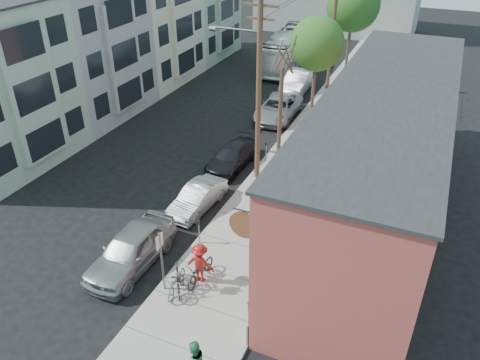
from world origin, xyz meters
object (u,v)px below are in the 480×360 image
at_px(car_1, 198,198).
at_px(car_4, 298,82).
at_px(car_0, 131,249).
at_px(patio_chair_a, 257,298).
at_px(patio_chair_b, 255,301).
at_px(parked_bike_a, 178,279).
at_px(bus, 288,49).
at_px(tree_leafy_mid, 317,44).
at_px(cyclist, 200,263).
at_px(sign_post, 161,256).
at_px(tree_bare, 280,115).
at_px(parking_meter_near, 199,228).
at_px(patron_grey, 289,236).
at_px(tree_leafy_far, 353,5).
at_px(car_2, 232,157).
at_px(parked_bike_b, 177,282).
at_px(car_3, 278,108).
at_px(utility_pole_near, 258,87).
at_px(parking_meter_far, 266,148).

bearing_deg(car_1, car_4, 96.40).
xyz_separation_m(car_0, car_4, (0.06, 23.04, -0.01)).
xyz_separation_m(patio_chair_a, patio_chair_b, (-0.02, -0.16, 0.00)).
bearing_deg(parked_bike_a, car_4, 63.34).
bearing_deg(bus, tree_leafy_mid, -68.13).
xyz_separation_m(tree_leafy_mid, cyclist, (0.65, -18.25, -4.20)).
bearing_deg(tree_leafy_mid, bus, 117.01).
height_order(sign_post, car_0, sign_post).
bearing_deg(sign_post, tree_bare, 87.89).
xyz_separation_m(parking_meter_near, tree_leafy_mid, (0.55, 16.14, 4.27)).
relative_size(patron_grey, parked_bike_a, 0.98).
xyz_separation_m(tree_leafy_far, parked_bike_a, (0.08, -30.16, -5.13)).
height_order(cyclist, car_2, cyclist).
bearing_deg(tree_bare, patron_grey, -67.41).
relative_size(parked_bike_b, car_3, 0.33).
bearing_deg(utility_pole_near, car_1, -111.98).
distance_m(patio_chair_a, car_3, 18.43).
height_order(sign_post, car_2, sign_post).
xyz_separation_m(sign_post, tree_bare, (0.45, 12.23, 1.11)).
distance_m(parking_meter_near, car_1, 2.98).
height_order(patio_chair_a, car_4, car_4).
distance_m(patron_grey, car_4, 20.56).
bearing_deg(parked_bike_a, tree_leafy_mid, 57.36).
relative_size(tree_leafy_mid, parked_bike_a, 3.82).
distance_m(cyclist, parked_bike_a, 1.08).
height_order(utility_pole_near, parked_bike_b, utility_pole_near).
height_order(patio_chair_a, patio_chair_b, same).
height_order(patron_grey, car_4, patron_grey).
relative_size(utility_pole_near, tree_bare, 1.79).
distance_m(tree_leafy_mid, car_1, 14.46).
bearing_deg(tree_leafy_far, car_2, -96.33).
xyz_separation_m(parking_meter_near, parking_meter_far, (0.00, 8.42, 0.00)).
relative_size(tree_bare, tree_leafy_mid, 0.81).
bearing_deg(tree_leafy_mid, utility_pole_near, -92.44).
bearing_deg(car_1, patio_chair_b, -40.26).
xyz_separation_m(patio_chair_b, cyclist, (-2.63, 0.60, 0.46)).
distance_m(utility_pole_near, patio_chair_a, 10.92).
height_order(tree_leafy_far, parked_bike_a, tree_leafy_far).
distance_m(car_0, car_4, 23.04).
relative_size(cyclist, car_2, 0.41).
height_order(patio_chair_b, parked_bike_a, parked_bike_a).
height_order(tree_leafy_mid, car_1, tree_leafy_mid).
xyz_separation_m(parking_meter_near, tree_leafy_far, (0.55, 27.20, 4.84)).
height_order(patio_chair_b, car_1, car_1).
relative_size(parking_meter_near, tree_leafy_far, 0.16).
height_order(parking_meter_near, parked_bike_b, parking_meter_near).
height_order(parking_meter_far, tree_bare, tree_bare).
bearing_deg(patio_chair_a, car_4, 95.26).
height_order(cyclist, car_0, cyclist).
xyz_separation_m(parking_meter_far, tree_leafy_mid, (0.55, 7.72, 4.27)).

